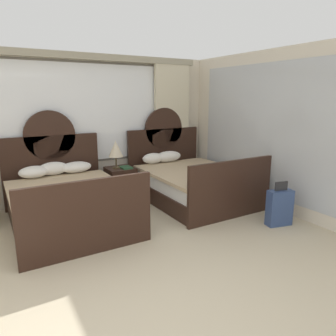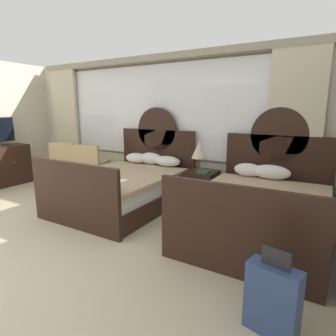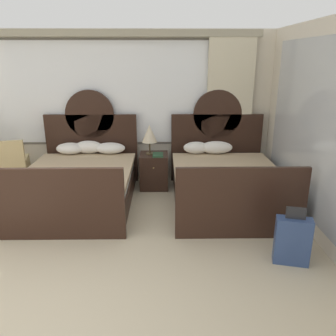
{
  "view_description": "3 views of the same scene",
  "coord_description": "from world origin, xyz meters",
  "px_view_note": "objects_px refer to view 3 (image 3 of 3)",
  "views": [
    {
      "loc": [
        -0.89,
        -1.81,
        1.94
      ],
      "look_at": [
        1.61,
        2.44,
        0.8
      ],
      "focal_mm": 33.45,
      "sensor_mm": 36.0,
      "label": 1
    },
    {
      "loc": [
        3.1,
        -0.76,
        1.67
      ],
      "look_at": [
        1.23,
        2.42,
        0.89
      ],
      "focal_mm": 29.8,
      "sensor_mm": 36.0,
      "label": 2
    },
    {
      "loc": [
        1.4,
        -2.1,
        2.24
      ],
      "look_at": [
        1.46,
        2.1,
        0.85
      ],
      "focal_mm": 35.94,
      "sensor_mm": 36.0,
      "label": 3
    }
  ],
  "objects_px": {
    "book_on_nightstand": "(158,155)",
    "bed_near_mirror": "(224,182)",
    "armchair_by_window_left": "(9,165)",
    "suitcase_on_floor": "(292,241)",
    "table_lamp_on_nightstand": "(149,134)",
    "bed_near_window": "(81,182)",
    "nightstand_between_beds": "(154,171)"
  },
  "relations": [
    {
      "from": "book_on_nightstand",
      "to": "bed_near_mirror",
      "type": "bearing_deg",
      "value": -28.7
    },
    {
      "from": "armchair_by_window_left",
      "to": "suitcase_on_floor",
      "type": "distance_m",
      "value": 4.61
    },
    {
      "from": "suitcase_on_floor",
      "to": "table_lamp_on_nightstand",
      "type": "bearing_deg",
      "value": 125.12
    },
    {
      "from": "bed_near_window",
      "to": "armchair_by_window_left",
      "type": "height_order",
      "value": "bed_near_window"
    },
    {
      "from": "nightstand_between_beds",
      "to": "armchair_by_window_left",
      "type": "xyz_separation_m",
      "value": [
        -2.45,
        -0.21,
        0.18
      ]
    },
    {
      "from": "bed_near_window",
      "to": "nightstand_between_beds",
      "type": "bearing_deg",
      "value": 30.27
    },
    {
      "from": "bed_near_window",
      "to": "nightstand_between_beds",
      "type": "xyz_separation_m",
      "value": [
        1.15,
        0.67,
        -0.05
      ]
    },
    {
      "from": "bed_near_mirror",
      "to": "table_lamp_on_nightstand",
      "type": "xyz_separation_m",
      "value": [
        -1.21,
        0.69,
        0.63
      ]
    },
    {
      "from": "book_on_nightstand",
      "to": "armchair_by_window_left",
      "type": "relative_size",
      "value": 0.27
    },
    {
      "from": "table_lamp_on_nightstand",
      "to": "armchair_by_window_left",
      "type": "height_order",
      "value": "table_lamp_on_nightstand"
    },
    {
      "from": "bed_near_mirror",
      "to": "table_lamp_on_nightstand",
      "type": "relative_size",
      "value": 4.29
    },
    {
      "from": "bed_near_mirror",
      "to": "nightstand_between_beds",
      "type": "distance_m",
      "value": 1.33
    },
    {
      "from": "bed_near_mirror",
      "to": "nightstand_between_beds",
      "type": "xyz_separation_m",
      "value": [
        -1.14,
        0.68,
        -0.04
      ]
    },
    {
      "from": "table_lamp_on_nightstand",
      "to": "bed_near_mirror",
      "type": "bearing_deg",
      "value": -29.83
    },
    {
      "from": "nightstand_between_beds",
      "to": "suitcase_on_floor",
      "type": "relative_size",
      "value": 0.9
    },
    {
      "from": "table_lamp_on_nightstand",
      "to": "nightstand_between_beds",
      "type": "bearing_deg",
      "value": -10.14
    },
    {
      "from": "armchair_by_window_left",
      "to": "suitcase_on_floor",
      "type": "relative_size",
      "value": 1.37
    },
    {
      "from": "bed_near_window",
      "to": "book_on_nightstand",
      "type": "height_order",
      "value": "bed_near_window"
    },
    {
      "from": "table_lamp_on_nightstand",
      "to": "suitcase_on_floor",
      "type": "distance_m",
      "value": 3.01
    },
    {
      "from": "bed_near_window",
      "to": "suitcase_on_floor",
      "type": "distance_m",
      "value": 3.25
    },
    {
      "from": "nightstand_between_beds",
      "to": "book_on_nightstand",
      "type": "relative_size",
      "value": 2.38
    },
    {
      "from": "bed_near_window",
      "to": "bed_near_mirror",
      "type": "relative_size",
      "value": 1.0
    },
    {
      "from": "nightstand_between_beds",
      "to": "armchair_by_window_left",
      "type": "relative_size",
      "value": 0.65
    },
    {
      "from": "table_lamp_on_nightstand",
      "to": "book_on_nightstand",
      "type": "bearing_deg",
      "value": -37.38
    },
    {
      "from": "bed_near_mirror",
      "to": "suitcase_on_floor",
      "type": "xyz_separation_m",
      "value": [
        0.47,
        -1.7,
        -0.07
      ]
    },
    {
      "from": "bed_near_window",
      "to": "table_lamp_on_nightstand",
      "type": "relative_size",
      "value": 4.29
    },
    {
      "from": "bed_near_window",
      "to": "table_lamp_on_nightstand",
      "type": "distance_m",
      "value": 1.42
    },
    {
      "from": "table_lamp_on_nightstand",
      "to": "bed_near_window",
      "type": "bearing_deg",
      "value": -147.67
    },
    {
      "from": "table_lamp_on_nightstand",
      "to": "armchair_by_window_left",
      "type": "xyz_separation_m",
      "value": [
        -2.38,
        -0.22,
        -0.48
      ]
    },
    {
      "from": "suitcase_on_floor",
      "to": "book_on_nightstand",
      "type": "bearing_deg",
      "value": 123.98
    },
    {
      "from": "bed_near_window",
      "to": "armchair_by_window_left",
      "type": "distance_m",
      "value": 1.39
    },
    {
      "from": "bed_near_window",
      "to": "book_on_nightstand",
      "type": "bearing_deg",
      "value": 25.02
    }
  ]
}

